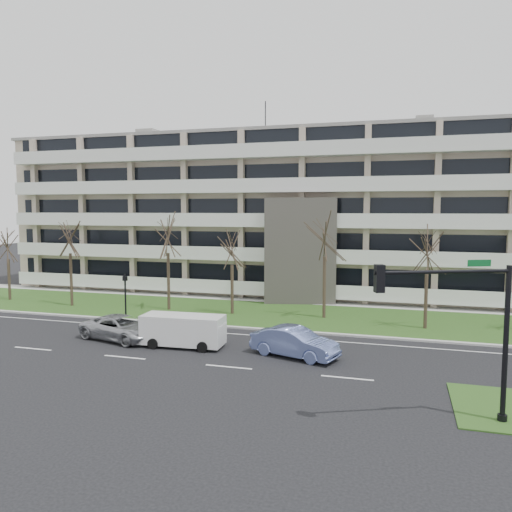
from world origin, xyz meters
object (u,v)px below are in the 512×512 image
(blue_sedan, at_px, (295,342))
(pedestrian_signal, at_px, (125,290))
(silver_pickup, at_px, (121,328))
(traffic_signal, at_px, (463,319))
(white_van, at_px, (184,328))

(blue_sedan, bearing_deg, pedestrian_signal, 83.55)
(silver_pickup, bearing_deg, blue_sedan, -78.11)
(silver_pickup, distance_m, traffic_signal, 20.35)
(silver_pickup, distance_m, white_van, 4.43)
(silver_pickup, xyz_separation_m, white_van, (4.40, -0.37, 0.37))
(silver_pickup, relative_size, pedestrian_signal, 1.66)
(white_van, relative_size, pedestrian_signal, 1.52)
(silver_pickup, height_order, blue_sedan, blue_sedan)
(traffic_signal, bearing_deg, white_van, 130.40)
(blue_sedan, height_order, pedestrian_signal, pedestrian_signal)
(blue_sedan, xyz_separation_m, white_van, (-6.63, 0.15, 0.31))
(silver_pickup, height_order, traffic_signal, traffic_signal)
(silver_pickup, bearing_deg, traffic_signal, -96.68)
(white_van, xyz_separation_m, traffic_signal, (14.32, -6.92, 2.90))
(white_van, bearing_deg, blue_sedan, -4.00)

